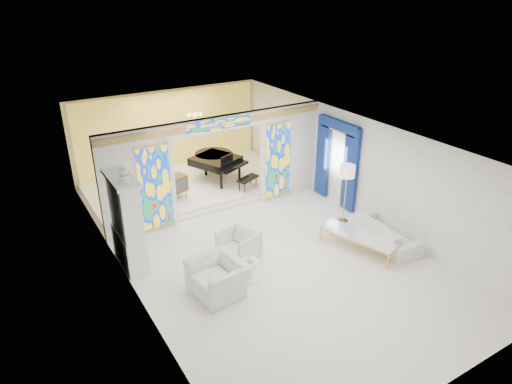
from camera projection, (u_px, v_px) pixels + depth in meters
floor at (254, 240)px, 12.53m from camera, size 12.00×12.00×0.00m
ceiling at (254, 135)px, 11.27m from camera, size 7.00×12.00×0.02m
wall_back at (169, 131)px, 16.55m from camera, size 7.00×0.02×3.00m
wall_front at (448, 325)px, 7.25m from camera, size 7.00×0.02×3.00m
wall_left at (121, 224)px, 10.25m from camera, size 0.02×12.00×3.00m
wall_right at (355, 165)px, 13.54m from camera, size 0.02×12.00×3.00m
partition_wall at (219, 161)px, 13.38m from camera, size 7.00×0.22×3.00m
stained_glass_left at (155, 188)px, 12.49m from camera, size 0.90×0.04×2.40m
stained_glass_right at (278, 161)px, 14.40m from camera, size 0.90×0.04×2.40m
stained_glass_transom at (219, 124)px, 12.81m from camera, size 2.00×0.04×0.34m
alcove_platform at (193, 185)px, 15.67m from camera, size 6.80×3.80×0.18m
gold_curtain_back at (170, 132)px, 16.46m from camera, size 6.70×0.10×2.90m
chandelier at (195, 115)px, 14.65m from camera, size 0.48×0.48×0.30m
blue_drapes at (337, 156)px, 14.01m from camera, size 0.14×1.85×2.65m
china_cabinet at (127, 223)px, 10.99m from camera, size 0.56×1.46×2.72m
armchair_left at (218, 277)px, 10.28m from camera, size 1.21×1.34×0.79m
armchair_right at (239, 245)px, 11.52m from camera, size 1.09×1.08×0.80m
sofa at (385, 232)px, 12.28m from camera, size 1.04×2.20×0.62m
side_table at (251, 268)px, 10.67m from camera, size 0.49×0.49×0.55m
vase at (251, 257)px, 10.55m from camera, size 0.20×0.20×0.21m
coffee_table at (359, 236)px, 11.86m from camera, size 1.25×2.20×0.47m
floor_lamp at (347, 174)px, 12.85m from camera, size 0.52×0.52×1.78m
grand_piano at (216, 160)px, 15.72m from camera, size 1.88×2.83×1.01m
tv_console at (176, 184)px, 14.30m from camera, size 0.76×0.63×0.76m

